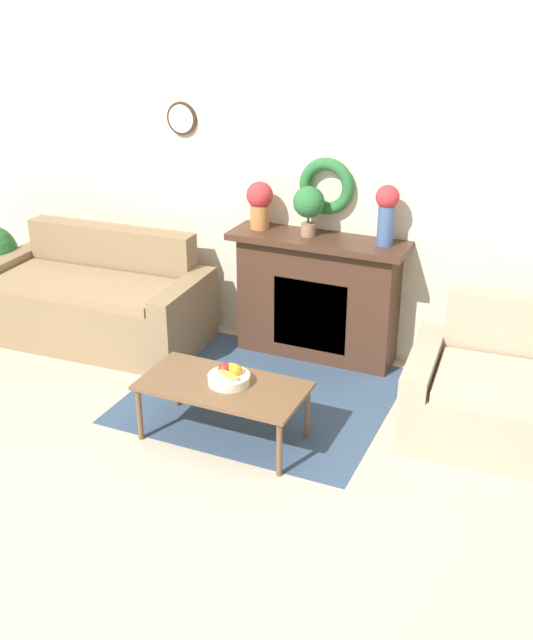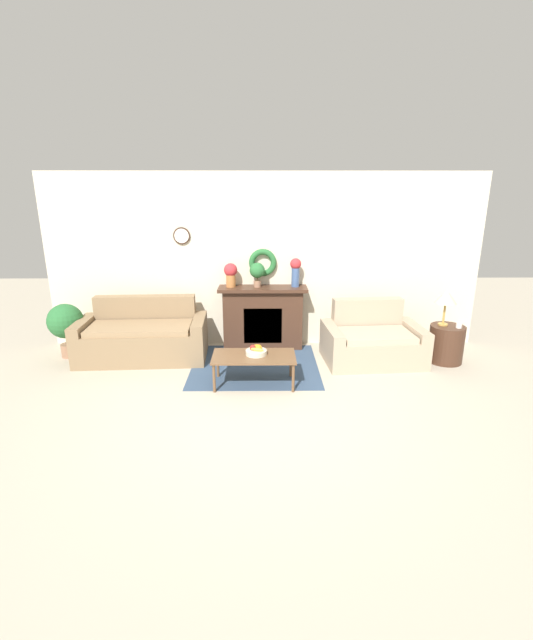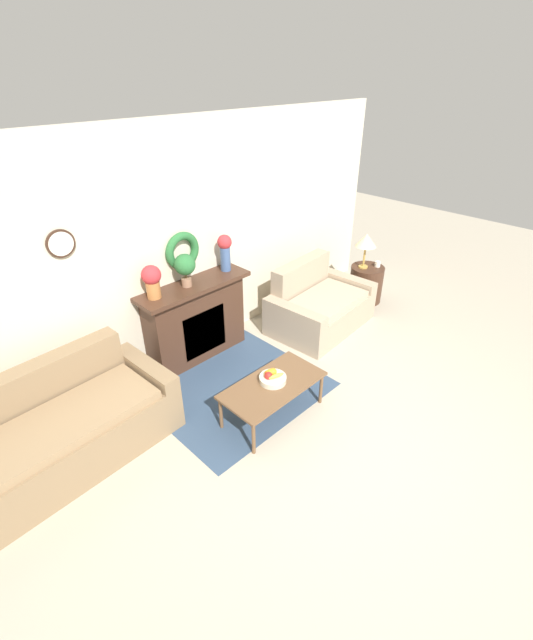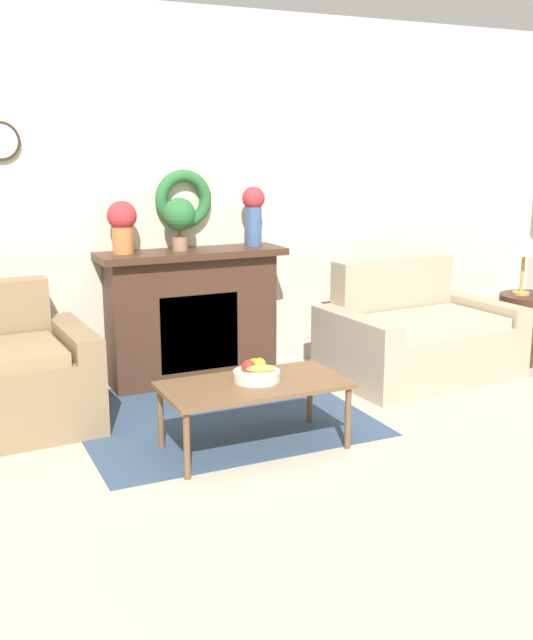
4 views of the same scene
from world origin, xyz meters
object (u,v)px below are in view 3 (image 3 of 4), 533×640
loveseat_right (318,306)px  potted_plant_on_mantel (185,266)px  couch_left (67,428)px  coffee_table (273,387)px  vase_on_mantel_right (225,250)px  fireplace (196,320)px  vase_on_mantel_left (152,280)px  side_table_by_loveseat (366,284)px  mug (378,264)px  fruit_bowl (272,377)px  table_lamp (366,241)px

loveseat_right → potted_plant_on_mantel: size_ratio=3.84×
couch_left → coffee_table: size_ratio=1.79×
vase_on_mantel_right → fireplace: bearing=-179.4°
fireplace → couch_left: size_ratio=0.72×
couch_left → vase_on_mantel_left: size_ratio=5.17×
side_table_by_loveseat → mug: 0.34m
fruit_bowl → potted_plant_on_mantel: 1.55m
side_table_by_loveseat → couch_left: bearing=177.5°
fireplace → fruit_bowl: (-0.09, -1.35, -0.05)m
fireplace → vase_on_mantel_right: (0.50, 0.01, 0.75)m
mug → vase_on_mantel_left: (-3.28, 0.73, 0.61)m
fireplace → fruit_bowl: fireplace is taller
side_table_by_loveseat → potted_plant_on_mantel: potted_plant_on_mantel is taller
side_table_by_loveseat → fruit_bowl: bearing=-165.6°
vase_on_mantel_right → loveseat_right: bearing=-28.4°
fireplace → coffee_table: size_ratio=1.29×
coffee_table → table_lamp: (2.73, 0.80, 0.59)m
loveseat_right → side_table_by_loveseat: loveseat_right is taller
side_table_by_loveseat → vase_on_mantel_right: vase_on_mantel_right is taller
fireplace → couch_left: 1.85m
couch_left → coffee_table: couch_left is taller
fruit_bowl → side_table_by_loveseat: (2.76, 0.71, -0.17)m
loveseat_right → table_lamp: table_lamp is taller
table_lamp → fireplace: bearing=167.2°
couch_left → loveseat_right: size_ratio=1.31×
coffee_table → mug: mug is taller
coffee_table → potted_plant_on_mantel: potted_plant_on_mantel is taller
vase_on_mantel_left → potted_plant_on_mantel: (0.41, -0.02, 0.03)m
loveseat_right → vase_on_mantel_left: bearing=160.0°
coffee_table → potted_plant_on_mantel: bearing=88.6°
loveseat_right → coffee_table: (-1.72, -0.80, 0.07)m
fireplace → mug: size_ratio=16.64×
loveseat_right → fruit_bowl: (-1.69, -0.76, 0.15)m
coffee_table → vase_on_mantel_right: bearing=66.0°
loveseat_right → coffee_table: 1.90m
side_table_by_loveseat → mug: (0.11, -0.09, 0.31)m
coffee_table → side_table_by_loveseat: side_table_by_loveseat is taller
loveseat_right → vase_on_mantel_right: (-1.10, 0.59, 0.95)m
side_table_by_loveseat → potted_plant_on_mantel: 2.99m
fireplace → loveseat_right: fireplace is taller
fireplace → couch_left: fireplace is taller
loveseat_right → fruit_bowl: 1.86m
coffee_table → fruit_bowl: size_ratio=3.90×
vase_on_mantel_left → table_lamp: bearing=-10.9°
coffee_table → vase_on_mantel_right: vase_on_mantel_right is taller
fireplace → coffee_table: 1.40m
loveseat_right → vase_on_mantel_left: vase_on_mantel_left is taller
mug → couch_left: bearing=176.4°
couch_left → vase_on_mantel_right: (2.29, 0.45, 0.93)m
coffee_table → table_lamp: size_ratio=2.06×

